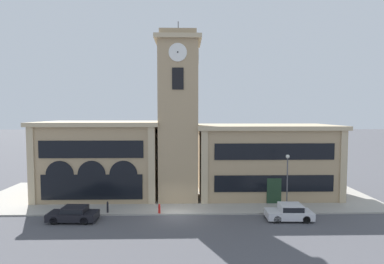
% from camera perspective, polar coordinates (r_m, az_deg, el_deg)
% --- Properties ---
extents(ground_plane, '(300.00, 300.00, 0.00)m').
position_cam_1_polar(ground_plane, '(29.07, -2.80, -15.57)').
color(ground_plane, '#4C4C51').
extents(sidewalk_kerb, '(43.19, 13.06, 0.15)m').
position_cam_1_polar(sidewalk_kerb, '(35.27, -2.50, -11.97)').
color(sidewalk_kerb, '#A39E93').
rests_on(sidewalk_kerb, ground_plane).
extents(clock_tower, '(4.86, 4.86, 19.34)m').
position_cam_1_polar(clock_tower, '(32.66, -2.59, 2.85)').
color(clock_tower, tan).
rests_on(clock_tower, ground_plane).
extents(town_hall_left_wing, '(13.68, 8.62, 8.59)m').
position_cam_1_polar(town_hall_left_wing, '(36.21, -16.73, -4.85)').
color(town_hall_left_wing, tan).
rests_on(town_hall_left_wing, ground_plane).
extents(town_hall_right_wing, '(15.92, 8.62, 8.19)m').
position_cam_1_polar(town_hall_right_wing, '(36.12, 13.61, -5.13)').
color(town_hall_right_wing, tan).
rests_on(town_hall_right_wing, ground_plane).
extents(parked_car_near, '(4.27, 1.93, 1.33)m').
position_cam_1_polar(parked_car_near, '(29.23, -21.63, -14.26)').
color(parked_car_near, black).
rests_on(parked_car_near, ground_plane).
extents(parked_car_mid, '(4.11, 2.03, 1.43)m').
position_cam_1_polar(parked_car_mid, '(29.02, 18.08, -14.24)').
color(parked_car_mid, silver).
rests_on(parked_car_mid, ground_plane).
extents(street_lamp, '(0.36, 0.36, 5.43)m').
position_cam_1_polar(street_lamp, '(30.41, 17.70, -7.56)').
color(street_lamp, '#4C4C51').
rests_on(street_lamp, sidewalk_kerb).
extents(bollard, '(0.18, 0.18, 1.06)m').
position_cam_1_polar(bollard, '(30.26, -15.78, -13.60)').
color(bollard, black).
rests_on(bollard, sidewalk_kerb).
extents(fire_hydrant, '(0.22, 0.22, 0.87)m').
position_cam_1_polar(fire_hydrant, '(29.18, -6.25, -14.33)').
color(fire_hydrant, red).
rests_on(fire_hydrant, sidewalk_kerb).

